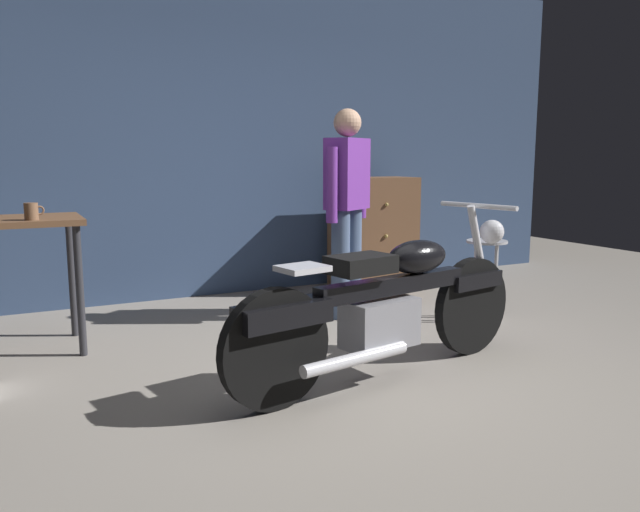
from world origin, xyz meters
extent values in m
plane|color=gray|center=(0.00, 0.00, 0.00)|extent=(12.00, 12.00, 0.00)
cube|color=#384C70|center=(0.00, 2.80, 1.55)|extent=(8.00, 0.12, 3.10)
cylinder|color=#2D2D33|center=(-1.37, 1.33, 0.43)|extent=(0.05, 0.05, 0.86)
cylinder|color=#2D2D33|center=(-1.37, 1.85, 0.43)|extent=(0.05, 0.05, 0.86)
cylinder|color=black|center=(0.94, 0.23, 0.32)|extent=(0.64, 0.19, 0.64)
cylinder|color=black|center=(-0.59, -0.06, 0.32)|extent=(0.64, 0.19, 0.64)
cube|color=black|center=(0.94, 0.23, 0.50)|extent=(0.46, 0.22, 0.10)
cube|color=black|center=(-0.54, -0.05, 0.50)|extent=(0.54, 0.27, 0.12)
cube|color=gray|center=(0.12, 0.08, 0.34)|extent=(0.48, 0.32, 0.28)
cube|color=black|center=(0.22, 0.09, 0.55)|extent=(1.10, 0.30, 0.10)
ellipsoid|color=black|center=(0.42, 0.13, 0.70)|extent=(0.47, 0.30, 0.20)
cube|color=black|center=(-0.02, 0.05, 0.70)|extent=(0.40, 0.30, 0.10)
cube|color=silver|center=(-0.42, -0.02, 0.72)|extent=(0.27, 0.24, 0.03)
cylinder|color=silver|center=(0.99, 0.24, 0.65)|extent=(0.27, 0.10, 0.68)
cylinder|color=silver|center=(0.96, 0.23, 0.98)|extent=(0.14, 0.60, 0.03)
sphere|color=silver|center=(1.11, 0.26, 0.80)|extent=(0.16, 0.16, 0.16)
cylinder|color=silver|center=(-0.14, -0.12, 0.22)|extent=(0.70, 0.20, 0.07)
cylinder|color=#4C5F82|center=(0.77, 1.52, 0.44)|extent=(0.15, 0.15, 0.88)
cylinder|color=#4C5F82|center=(0.60, 1.42, 0.44)|extent=(0.15, 0.15, 0.88)
cube|color=#72339E|center=(0.68, 1.47, 1.16)|extent=(0.44, 0.39, 0.56)
cylinder|color=#72339E|center=(0.89, 1.60, 1.08)|extent=(0.09, 0.09, 0.58)
cylinder|color=#72339E|center=(0.48, 1.35, 1.08)|extent=(0.09, 0.09, 0.58)
sphere|color=tan|center=(0.68, 1.47, 1.56)|extent=(0.22, 0.22, 0.22)
cylinder|color=#B2B2B7|center=(1.63, 0.87, 0.63)|extent=(0.32, 0.32, 0.02)
cylinder|color=#B2B2B7|center=(1.74, 0.87, 0.31)|extent=(0.02, 0.02, 0.62)
cylinder|color=#B2B2B7|center=(1.63, 0.98, 0.31)|extent=(0.02, 0.02, 0.62)
cylinder|color=#B2B2B7|center=(1.52, 0.87, 0.31)|extent=(0.02, 0.02, 0.62)
cylinder|color=#B2B2B7|center=(1.63, 0.76, 0.31)|extent=(0.02, 0.02, 0.62)
cube|color=brown|center=(1.45, 2.30, 0.55)|extent=(0.80, 0.44, 1.10)
sphere|color=tan|center=(1.45, 2.07, 0.85)|extent=(0.04, 0.04, 0.04)
sphere|color=tan|center=(1.45, 2.07, 0.55)|extent=(0.04, 0.04, 0.04)
sphere|color=tan|center=(1.45, 2.07, 0.25)|extent=(0.04, 0.04, 0.04)
cylinder|color=brown|center=(-1.62, 1.39, 0.95)|extent=(0.08, 0.08, 0.11)
torus|color=brown|center=(-1.58, 1.39, 0.96)|extent=(0.06, 0.01, 0.06)
camera|label=1|loc=(-1.77, -2.89, 1.28)|focal=34.97mm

